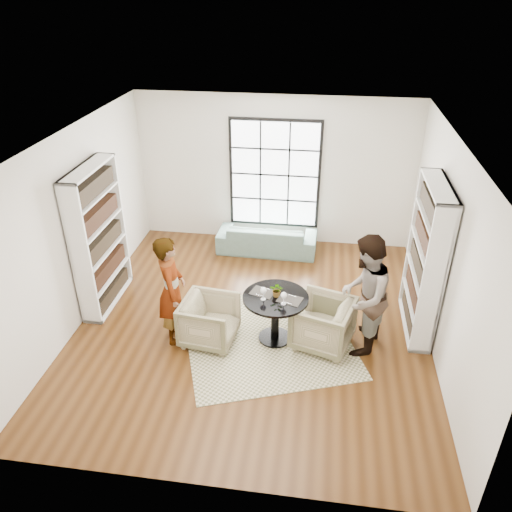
% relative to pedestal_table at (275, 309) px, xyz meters
% --- Properties ---
extents(ground, '(6.00, 6.00, 0.00)m').
position_rel_pedestal_table_xyz_m(ground, '(-0.39, 0.36, -0.57)').
color(ground, '#553214').
extents(room_shell, '(6.00, 6.01, 6.00)m').
position_rel_pedestal_table_xyz_m(room_shell, '(-0.39, 0.90, 0.69)').
color(room_shell, silver).
rests_on(room_shell, ground).
extents(rug, '(3.13, 3.13, 0.01)m').
position_rel_pedestal_table_xyz_m(rug, '(-0.12, 0.02, -0.56)').
color(rug, beige).
rests_on(rug, ground).
extents(pedestal_table, '(0.98, 0.98, 0.78)m').
position_rel_pedestal_table_xyz_m(pedestal_table, '(0.00, 0.00, 0.00)').
color(pedestal_table, black).
rests_on(pedestal_table, ground).
extents(sofa, '(1.98, 0.81, 0.58)m').
position_rel_pedestal_table_xyz_m(sofa, '(-0.47, 2.81, -0.28)').
color(sofa, slate).
rests_on(sofa, ground).
extents(armchair_left, '(0.88, 0.86, 0.73)m').
position_rel_pedestal_table_xyz_m(armchair_left, '(-0.98, -0.17, -0.20)').
color(armchair_left, tan).
rests_on(armchair_left, ground).
extents(armchair_right, '(1.04, 1.03, 0.77)m').
position_rel_pedestal_table_xyz_m(armchair_right, '(0.71, -0.02, -0.18)').
color(armchair_right, tan).
rests_on(armchair_right, ground).
extents(person_left, '(0.56, 0.71, 1.73)m').
position_rel_pedestal_table_xyz_m(person_left, '(-1.53, -0.17, 0.30)').
color(person_left, gray).
rests_on(person_left, ground).
extents(person_right, '(0.94, 1.07, 1.86)m').
position_rel_pedestal_table_xyz_m(person_right, '(1.26, -0.02, 0.37)').
color(person_right, gray).
rests_on(person_right, ground).
extents(placemat_left, '(0.40, 0.35, 0.01)m').
position_rel_pedestal_table_xyz_m(placemat_left, '(-0.21, 0.08, 0.22)').
color(placemat_left, '#282622').
rests_on(placemat_left, pedestal_table).
extents(placemat_right, '(0.40, 0.35, 0.01)m').
position_rel_pedestal_table_xyz_m(placemat_right, '(0.21, -0.05, 0.22)').
color(placemat_right, '#282622').
rests_on(placemat_right, pedestal_table).
extents(cutlery_left, '(0.20, 0.25, 0.01)m').
position_rel_pedestal_table_xyz_m(cutlery_left, '(-0.21, 0.08, 0.23)').
color(cutlery_left, silver).
rests_on(cutlery_left, placemat_left).
extents(cutlery_right, '(0.20, 0.25, 0.01)m').
position_rel_pedestal_table_xyz_m(cutlery_right, '(0.21, -0.05, 0.23)').
color(cutlery_right, silver).
rests_on(cutlery_right, placemat_right).
extents(wine_glass_left, '(0.09, 0.09, 0.20)m').
position_rel_pedestal_table_xyz_m(wine_glass_left, '(-0.17, -0.10, 0.36)').
color(wine_glass_left, silver).
rests_on(wine_glass_left, pedestal_table).
extents(wine_glass_right, '(0.09, 0.09, 0.20)m').
position_rel_pedestal_table_xyz_m(wine_glass_right, '(0.13, -0.17, 0.36)').
color(wine_glass_right, silver).
rests_on(wine_glass_right, pedestal_table).
extents(flower_centerpiece, '(0.23, 0.21, 0.22)m').
position_rel_pedestal_table_xyz_m(flower_centerpiece, '(0.02, 0.02, 0.32)').
color(flower_centerpiece, gray).
rests_on(flower_centerpiece, pedestal_table).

